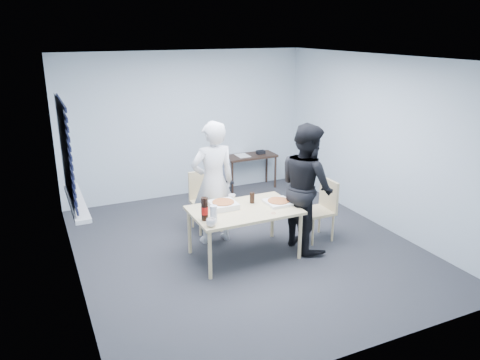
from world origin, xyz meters
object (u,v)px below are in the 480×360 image
chair_far (204,196)px  mug_a (211,222)px  dining_table (244,213)px  person_black (306,187)px  chair_right (322,205)px  mug_b (232,198)px  soda_bottle (205,209)px  person_white (213,183)px  backpack (222,170)px  side_table (250,159)px  stool (222,186)px

chair_far → mug_a: size_ratio=7.24×
dining_table → person_black: 0.95m
chair_right → mug_b: 1.35m
person_black → soda_bottle: bearing=92.1°
chair_right → person_white: size_ratio=0.50×
chair_right → backpack: size_ratio=2.37×
person_white → dining_table: bearing=107.0°
chair_right → side_table: 2.47m
dining_table → stool: bearing=76.3°
person_black → mug_a: person_black is taller
chair_far → person_white: 0.62m
side_table → soda_bottle: (-1.92, -2.65, 0.25)m
soda_bottle → chair_far: bearing=69.9°
person_white → mug_a: person_white is taller
chair_far → side_table: size_ratio=0.90×
backpack → soda_bottle: soda_bottle is taller
dining_table → backpack: bearing=76.2°
chair_right → side_table: bearing=89.1°
person_black → soda_bottle: person_black is taller
mug_b → soda_bottle: size_ratio=0.34×
mug_b → dining_table: bearing=-85.9°
person_black → mug_a: size_ratio=14.39×
chair_right → soda_bottle: size_ratio=3.03×
mug_a → dining_table: bearing=29.8°
dining_table → chair_far: (-0.15, 1.11, -0.11)m
dining_table → side_table: 2.84m
person_white → soda_bottle: size_ratio=6.03×
stool → side_table: bearing=36.1°
chair_far → stool: 1.00m
person_white → soda_bottle: bearing=61.3°
dining_table → mug_a: bearing=-150.2°
dining_table → mug_b: (-0.02, 0.34, 0.11)m
mug_a → soda_bottle: size_ratio=0.42×
person_white → mug_b: bearing=120.7°
stool → chair_right: bearing=-66.2°
person_white → side_table: 2.44m
dining_table → chair_right: 1.28m
stool → mug_a: size_ratio=3.70×
mug_a → mug_b: mug_a is taller
mug_b → person_black: bearing=-24.2°
chair_right → mug_b: (-1.30, 0.30, 0.22)m
person_white → mug_a: bearing=66.9°
backpack → dining_table: bearing=-80.5°
person_black → mug_a: (-1.51, -0.27, -0.15)m
person_white → backpack: size_ratio=4.72×
dining_table → side_table: (1.32, 2.52, -0.04)m
chair_far → person_black: size_ratio=0.50×
chair_far → person_white: bearing=-95.1°
person_white → mug_a: (-0.41, -0.97, -0.15)m
chair_far → stool: bearing=52.0°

